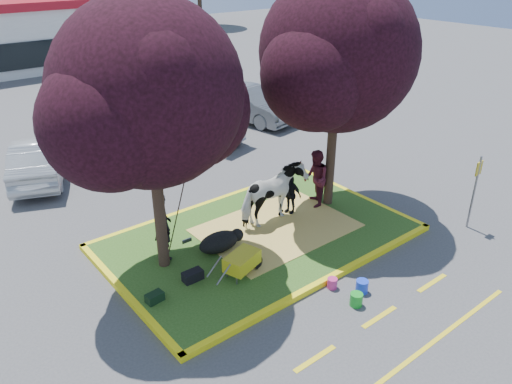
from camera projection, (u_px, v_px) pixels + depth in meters
ground at (260, 239)px, 13.99m from camera, size 90.00×90.00×0.00m
median_island at (260, 237)px, 13.95m from camera, size 8.00×5.00×0.15m
curb_near at (327, 280)px, 12.15m from camera, size 8.30×0.16×0.15m
curb_far at (209, 204)px, 15.76m from camera, size 8.30×0.16×0.15m
curb_left at (125, 294)px, 11.67m from camera, size 0.16×5.30×0.15m
curb_right at (357, 196)px, 16.24m from camera, size 0.16×5.30×0.15m
straw_bedding at (276, 228)px, 14.26m from camera, size 4.20×3.00×0.01m
tree_purple_left at (150, 102)px, 10.77m from camera, size 5.06×4.20×6.51m
tree_purple_right at (339, 60)px, 13.74m from camera, size 5.30×4.40×6.82m
fire_lane_stripe_a at (315, 359)px, 9.92m from camera, size 1.10×0.12×0.01m
fire_lane_stripe_b at (379, 317)px, 11.04m from camera, size 1.10×0.12×0.01m
fire_lane_stripe_c at (432, 283)px, 12.16m from camera, size 1.10×0.12×0.01m
fire_lane_long at (426, 347)px, 10.20m from camera, size 6.00×0.10×0.01m
retail_building at (23, 31)px, 33.74m from camera, size 20.40×8.40×4.40m
cow at (273, 195)px, 14.21m from camera, size 2.12×1.12×1.73m
calf at (219, 242)px, 13.10m from camera, size 1.20×0.72×0.50m
handler at (163, 226)px, 12.55m from camera, size 0.54×0.73×1.82m
visitor_a at (316, 179)px, 15.15m from camera, size 1.05×1.10×1.79m
visitor_b at (290, 194)px, 14.84m from camera, size 0.50×0.77×1.21m
wheelbarrow at (242, 261)px, 12.01m from camera, size 1.62×0.79×0.61m
gear_bag_dark at (193, 276)px, 11.97m from camera, size 0.50×0.28×0.25m
gear_bag_green at (155, 297)px, 11.26m from camera, size 0.42×0.28×0.21m
sign_post at (475, 185)px, 14.03m from camera, size 0.31×0.06×2.22m
bucket_green at (356, 299)px, 11.35m from camera, size 0.39×0.39×0.31m
bucket_pink at (332, 283)px, 11.94m from camera, size 0.27×0.27×0.26m
bucket_blue at (362, 286)px, 11.79m from camera, size 0.33×0.33×0.32m
car_silver at (39, 159)px, 17.38m from camera, size 3.13×4.70×1.46m
car_red at (145, 134)px, 19.63m from camera, size 3.00×5.65×1.51m
car_white at (192, 122)px, 21.07m from camera, size 3.17×5.26×1.43m
car_grey at (250, 104)px, 23.28m from camera, size 2.42×4.99×1.57m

